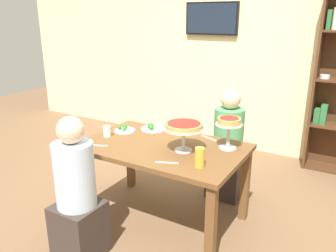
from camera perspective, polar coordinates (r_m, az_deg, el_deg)
ground_plane at (r=3.32m, az=-0.91°, el=-15.27°), size 12.00×12.00×0.00m
rear_partition at (r=4.81m, az=13.09°, el=12.54°), size 8.00×0.12×2.80m
dining_table at (r=3.01m, az=-0.97°, el=-5.01°), size 1.42×0.90×0.74m
television at (r=4.87m, az=7.34°, el=17.50°), size 0.76×0.05×0.43m
diner_near_left at (r=2.72m, az=-15.07°, el=-11.89°), size 0.34×0.34×1.15m
diner_far_right at (r=3.54m, az=9.98°, el=-4.30°), size 0.34×0.34×1.15m
deep_dish_pizza_stand at (r=2.79m, az=2.67°, el=-0.28°), size 0.34×0.34×0.25m
personal_pizza_stand at (r=2.88m, az=10.21°, el=0.20°), size 0.23×0.23×0.27m
salad_plate_near_diner at (r=3.36m, az=-7.36°, el=-0.59°), size 0.20×0.20×0.07m
salad_plate_far_diner at (r=3.38m, az=-2.62°, el=-0.33°), size 0.24×0.24×0.07m
beer_glass_amber_tall at (r=2.54m, az=5.34°, el=-5.30°), size 0.07×0.07×0.15m
water_glass_clear_near at (r=3.23m, az=-10.21°, el=-0.89°), size 0.07×0.07×0.10m
cutlery_fork_near at (r=3.25m, az=1.55°, el=-1.34°), size 0.18×0.03×0.00m
cutlery_knife_near at (r=2.63m, az=-0.17°, el=-6.18°), size 0.17×0.08×0.00m
cutlery_fork_far at (r=3.16m, az=6.93°, el=-2.05°), size 0.17×0.08×0.00m
cutlery_knife_far at (r=3.03m, az=-11.77°, el=-3.21°), size 0.17×0.08×0.00m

